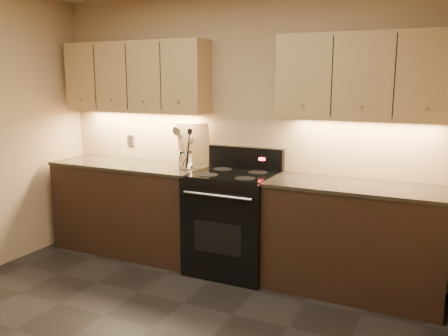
# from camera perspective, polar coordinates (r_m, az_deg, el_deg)

# --- Properties ---
(wall_back) EXTENTS (4.00, 0.04, 2.60)m
(wall_back) POSITION_cam_1_polar(r_m,az_deg,el_deg) (4.59, 1.93, 4.65)
(wall_back) COLOR tan
(wall_back) RESTS_ON ground
(counter_left) EXTENTS (1.62, 0.62, 0.93)m
(counter_left) POSITION_cam_1_polar(r_m,az_deg,el_deg) (5.04, -11.09, -4.65)
(counter_left) COLOR black
(counter_left) RESTS_ON ground
(counter_right) EXTENTS (1.46, 0.62, 0.93)m
(counter_right) POSITION_cam_1_polar(r_m,az_deg,el_deg) (4.15, 15.35, -8.22)
(counter_right) COLOR black
(counter_right) RESTS_ON ground
(stove) EXTENTS (0.76, 0.68, 1.14)m
(stove) POSITION_cam_1_polar(r_m,az_deg,el_deg) (4.44, 1.14, -6.40)
(stove) COLOR black
(stove) RESTS_ON ground
(upper_cab_left) EXTENTS (1.60, 0.30, 0.70)m
(upper_cab_left) POSITION_cam_1_polar(r_m,az_deg,el_deg) (4.99, -10.60, 10.71)
(upper_cab_left) COLOR tan
(upper_cab_left) RESTS_ON wall_back
(upper_cab_right) EXTENTS (1.44, 0.30, 0.70)m
(upper_cab_right) POSITION_cam_1_polar(r_m,az_deg,el_deg) (4.08, 16.68, 10.49)
(upper_cab_right) COLOR tan
(upper_cab_right) RESTS_ON wall_back
(outlet_plate) EXTENTS (0.08, 0.01, 0.12)m
(outlet_plate) POSITION_cam_1_polar(r_m,az_deg,el_deg) (5.26, -11.18, 3.26)
(outlet_plate) COLOR #B2B5BA
(outlet_plate) RESTS_ON wall_back
(utensil_crock) EXTENTS (0.13, 0.13, 0.17)m
(utensil_crock) POSITION_cam_1_polar(r_m,az_deg,el_deg) (4.59, -4.66, 0.92)
(utensil_crock) COLOR white
(utensil_crock) RESTS_ON counter_left
(cutting_board) EXTENTS (0.35, 0.15, 0.43)m
(cutting_board) POSITION_cam_1_polar(r_m,az_deg,el_deg) (4.77, -3.65, 2.95)
(cutting_board) COLOR tan
(cutting_board) RESTS_ON counter_left
(wooden_spoon) EXTENTS (0.14, 0.13, 0.30)m
(wooden_spoon) POSITION_cam_1_polar(r_m,az_deg,el_deg) (4.59, -5.02, 2.01)
(wooden_spoon) COLOR tan
(wooden_spoon) RESTS_ON utensil_crock
(black_turner) EXTENTS (0.11, 0.15, 0.39)m
(black_turner) POSITION_cam_1_polar(r_m,az_deg,el_deg) (4.54, -4.61, 2.47)
(black_turner) COLOR black
(black_turner) RESTS_ON utensil_crock
(steel_spatula) EXTENTS (0.21, 0.12, 0.36)m
(steel_spatula) POSITION_cam_1_polar(r_m,az_deg,el_deg) (4.56, -4.23, 2.33)
(steel_spatula) COLOR silver
(steel_spatula) RESTS_ON utensil_crock
(steel_skimmer) EXTENTS (0.22, 0.11, 0.40)m
(steel_skimmer) POSITION_cam_1_polar(r_m,az_deg,el_deg) (4.55, -4.35, 2.51)
(steel_skimmer) COLOR silver
(steel_skimmer) RESTS_ON utensil_crock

